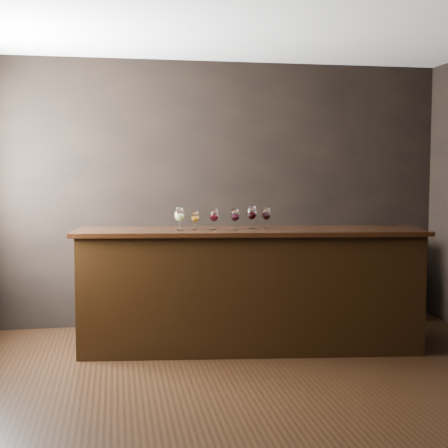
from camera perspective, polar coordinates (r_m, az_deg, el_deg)
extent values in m
plane|color=black|center=(4.78, 3.44, -15.17)|extent=(5.00, 5.00, 0.00)
cube|color=black|center=(6.70, -0.95, 2.81)|extent=(5.00, 0.02, 2.80)
cube|color=black|center=(2.37, 16.27, -0.87)|extent=(5.00, 0.02, 2.80)
cube|color=silver|center=(4.64, 3.62, 19.39)|extent=(5.00, 4.50, 0.02)
cube|color=black|center=(5.76, 2.35, -6.18)|extent=(3.11, 1.03, 1.07)
cube|color=black|center=(5.68, 2.37, -0.67)|extent=(3.22, 1.11, 0.04)
cube|color=black|center=(6.70, 4.23, -5.16)|extent=(2.65, 0.40, 0.95)
cylinder|color=white|center=(5.58, -4.11, -0.55)|extent=(0.07, 0.07, 0.00)
cylinder|color=white|center=(5.58, -4.11, -0.13)|extent=(0.01, 0.01, 0.08)
ellipsoid|color=white|center=(5.57, -4.12, 0.89)|extent=(0.09, 0.09, 0.12)
cylinder|color=white|center=(5.56, -4.12, 1.45)|extent=(0.06, 0.06, 0.01)
ellipsoid|color=#CDD871|center=(5.57, -4.11, 0.68)|extent=(0.07, 0.07, 0.06)
cylinder|color=white|center=(5.60, -2.65, -0.52)|extent=(0.06, 0.06, 0.00)
cylinder|color=white|center=(5.60, -2.65, -0.18)|extent=(0.01, 0.01, 0.06)
ellipsoid|color=white|center=(5.60, -2.65, 0.67)|extent=(0.07, 0.07, 0.10)
cylinder|color=white|center=(5.59, -2.65, 1.14)|extent=(0.05, 0.05, 0.01)
ellipsoid|color=#C77711|center=(5.60, -2.65, 0.50)|extent=(0.06, 0.06, 0.05)
cylinder|color=white|center=(5.62, -0.90, -0.50)|extent=(0.07, 0.07, 0.00)
cylinder|color=white|center=(5.62, -0.90, -0.12)|extent=(0.01, 0.01, 0.07)
ellipsoid|color=white|center=(5.61, -0.91, 0.82)|extent=(0.08, 0.08, 0.11)
cylinder|color=white|center=(5.61, -0.91, 1.33)|extent=(0.06, 0.06, 0.01)
ellipsoid|color=black|center=(5.61, -0.91, 0.63)|extent=(0.06, 0.06, 0.05)
cylinder|color=white|center=(5.62, 1.02, -0.50)|extent=(0.07, 0.07, 0.00)
cylinder|color=white|center=(5.62, 1.02, -0.11)|extent=(0.01, 0.01, 0.07)
ellipsoid|color=white|center=(5.61, 1.02, 0.84)|extent=(0.08, 0.08, 0.12)
cylinder|color=white|center=(5.61, 1.02, 1.37)|extent=(0.06, 0.06, 0.01)
ellipsoid|color=black|center=(5.61, 1.02, 0.65)|extent=(0.06, 0.06, 0.05)
cylinder|color=white|center=(5.70, 2.56, -0.43)|extent=(0.08, 0.08, 0.00)
cylinder|color=white|center=(5.70, 2.56, 0.00)|extent=(0.01, 0.01, 0.08)
ellipsoid|color=white|center=(5.69, 2.56, 1.04)|extent=(0.09, 0.09, 0.13)
cylinder|color=white|center=(5.69, 2.57, 1.62)|extent=(0.07, 0.07, 0.01)
ellipsoid|color=black|center=(5.69, 2.56, 0.83)|extent=(0.07, 0.07, 0.06)
cylinder|color=white|center=(5.75, 3.87, -0.39)|extent=(0.07, 0.07, 0.00)
cylinder|color=white|center=(5.75, 3.88, -0.01)|extent=(0.01, 0.01, 0.07)
ellipsoid|color=white|center=(5.74, 3.88, 0.94)|extent=(0.08, 0.08, 0.12)
cylinder|color=white|center=(5.74, 3.88, 1.46)|extent=(0.06, 0.06, 0.01)
ellipsoid|color=black|center=(5.74, 3.88, 0.75)|extent=(0.07, 0.07, 0.05)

